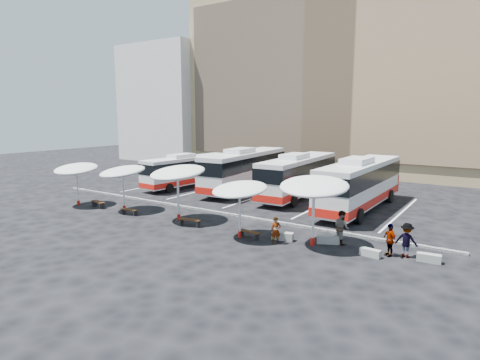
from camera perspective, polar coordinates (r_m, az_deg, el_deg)
The scene contains 26 objects.
ground at distance 29.94m, azimuth -4.80°, elevation -4.76°, with size 120.00×120.00×0.00m, color black.
sandstone_building at distance 57.74m, azimuth 15.76°, elevation 14.30°, with size 42.00×18.25×29.60m.
apartment_block at distance 68.57m, azimuth -8.74°, elevation 10.65°, with size 14.00×14.00×18.00m, color silver.
curb_divider at distance 30.30m, azimuth -4.21°, elevation -4.44°, with size 34.00×0.25×0.15m, color black.
bay_lines at distance 36.38m, azimuth 3.07°, elevation -2.21°, with size 24.15×12.00×0.01m.
bus_0 at distance 41.01m, azimuth -7.37°, elevation 1.48°, with size 3.23×10.85×3.39m.
bus_1 at distance 38.77m, azimuth 0.75°, elevation 1.67°, with size 3.81×13.18×4.13m.
bus_2 at distance 35.95m, azimuth 8.35°, elevation 0.80°, with size 3.33×12.49×3.93m.
bus_3 at distance 32.19m, azimuth 16.78°, elevation -0.33°, with size 3.15×12.93×4.09m.
sunshade_0 at distance 34.57m, azimuth -22.27°, elevation 1.46°, with size 4.26×4.29×3.48m.
sunshade_1 at distance 31.41m, azimuth -16.36°, elevation 1.15°, with size 4.19×4.22×3.54m.
sunshade_2 at distance 27.61m, azimuth -8.86°, elevation 1.02°, with size 4.29×4.34×3.93m.
sunshade_3 at distance 23.49m, azimuth -0.03°, elevation -1.37°, with size 3.78×3.82×3.42m.
sunshade_4 at distance 22.32m, azimuth 10.49°, elevation -0.90°, with size 4.44×4.48×3.96m.
wood_bench_0 at distance 33.60m, azimuth -19.54°, elevation -3.08°, with size 1.61×0.71×0.48m.
wood_bench_1 at distance 30.44m, azimuth -15.48°, elevation -4.21°, with size 1.41×0.55×0.42m.
wood_bench_2 at distance 26.64m, azimuth -7.13°, elevation -5.77°, with size 1.60×0.71×0.48m.
wood_bench_3 at distance 23.91m, azimuth 1.33°, elevation -7.53°, with size 1.47×0.54×0.44m.
conc_bench_0 at distance 23.77m, azimuth 6.08°, elevation -7.94°, with size 1.25×0.42×0.47m, color gray.
conc_bench_1 at distance 23.57m, azimuth 12.44°, elevation -8.25°, with size 1.28×0.43×0.48m, color gray.
conc_bench_2 at distance 22.09m, azimuth 18.03°, elevation -9.81°, with size 1.06×0.35×0.40m, color gray.
conc_bench_3 at distance 22.35m, azimuth 25.28°, elevation -10.00°, with size 1.12×0.37×0.42m, color gray.
passenger_0 at distance 22.87m, azimuth 5.12°, elevation -7.19°, with size 0.57×0.37×1.56m, color black.
passenger_1 at distance 23.48m, azimuth 14.27°, elevation -6.54°, with size 0.94×0.73×1.92m, color black.
passenger_2 at distance 22.29m, azimuth 20.51°, elevation -7.98°, with size 1.01×0.42×1.72m, color black.
passenger_3 at distance 22.42m, azimuth 22.63°, elevation -7.91°, with size 1.16×0.67×1.80m, color black.
Camera 1 is at (18.14, -22.69, 7.26)m, focal length 30.00 mm.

